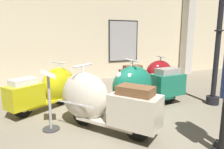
% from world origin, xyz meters
% --- Properties ---
extents(ground_plane, '(60.00, 60.00, 0.00)m').
position_xyz_m(ground_plane, '(0.00, 0.00, 0.00)').
color(ground_plane, gray).
extents(showroom_back_wall, '(18.00, 0.63, 3.20)m').
position_xyz_m(showroom_back_wall, '(0.18, 4.16, 1.60)').
color(showroom_back_wall, beige).
rests_on(showroom_back_wall, ground).
extents(scooter_0, '(1.60, 1.24, 0.98)m').
position_xyz_m(scooter_0, '(-1.07, 1.58, 0.45)').
color(scooter_0, black).
rests_on(scooter_0, ground).
extents(scooter_1, '(1.44, 1.73, 1.08)m').
position_xyz_m(scooter_1, '(-0.44, 0.17, 0.49)').
color(scooter_1, black).
rests_on(scooter_1, ground).
extents(scooter_2, '(1.81, 0.65, 1.08)m').
position_xyz_m(scooter_2, '(0.79, 0.76, 0.49)').
color(scooter_2, black).
rests_on(scooter_2, ground).
extents(scooter_3, '(1.63, 0.56, 0.98)m').
position_xyz_m(scooter_3, '(1.79, 1.98, 0.45)').
color(scooter_3, black).
rests_on(scooter_3, ground).
extents(lamppost, '(0.30, 0.30, 3.16)m').
position_xyz_m(lamppost, '(2.40, 0.37, 1.80)').
color(lamppost, black).
rests_on(lamppost, ground).
extents(info_stanchion, '(0.28, 0.34, 1.01)m').
position_xyz_m(info_stanchion, '(-1.19, 0.47, 0.42)').
color(info_stanchion, '#333338').
rests_on(info_stanchion, ground).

